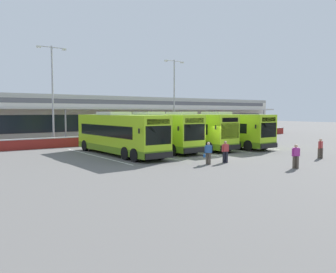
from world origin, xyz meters
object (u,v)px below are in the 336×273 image
(pedestrian_child, at_px, (225,151))
(coach_bus_centre, at_px, (187,131))
(coach_bus_right_centre, at_px, (223,130))
(pedestrian_in_dark_coat, at_px, (320,148))
(lamp_post_centre, at_px, (174,94))
(pedestrian_with_handbag, at_px, (208,153))
(coach_bus_leftmost, at_px, (119,135))
(lamp_post_west, at_px, (53,89))
(coach_bus_left_centre, at_px, (154,132))
(pedestrian_near_bin, at_px, (296,156))

(pedestrian_child, bearing_deg, coach_bus_centre, 65.98)
(coach_bus_right_centre, height_order, pedestrian_in_dark_coat, coach_bus_right_centre)
(lamp_post_centre, bearing_deg, pedestrian_with_handbag, -121.39)
(coach_bus_leftmost, distance_m, lamp_post_west, 12.62)
(pedestrian_child, bearing_deg, coach_bus_left_centre, 87.68)
(pedestrian_in_dark_coat, bearing_deg, lamp_post_west, 120.90)
(lamp_post_west, bearing_deg, pedestrian_in_dark_coat, -59.10)
(coach_bus_left_centre, relative_size, lamp_post_centre, 1.11)
(coach_bus_leftmost, relative_size, coach_bus_left_centre, 1.00)
(coach_bus_leftmost, xyz_separation_m, pedestrian_child, (4.11, -8.88, -0.91))
(coach_bus_centre, height_order, lamp_post_centre, lamp_post_centre)
(pedestrian_with_handbag, height_order, pedestrian_in_dark_coat, same)
(coach_bus_right_centre, xyz_separation_m, lamp_post_centre, (2.45, 11.95, 4.50))
(coach_bus_left_centre, relative_size, lamp_post_west, 1.11)
(coach_bus_leftmost, bearing_deg, lamp_post_centre, 38.07)
(coach_bus_left_centre, bearing_deg, lamp_post_west, 122.07)
(coach_bus_leftmost, relative_size, pedestrian_near_bin, 7.52)
(pedestrian_in_dark_coat, relative_size, pedestrian_child, 1.00)
(coach_bus_right_centre, distance_m, pedestrian_in_dark_coat, 11.66)
(coach_bus_left_centre, height_order, lamp_post_west, lamp_post_west)
(coach_bus_centre, bearing_deg, coach_bus_right_centre, -14.54)
(coach_bus_leftmost, height_order, lamp_post_west, lamp_post_west)
(coach_bus_centre, xyz_separation_m, pedestrian_child, (-4.35, -9.77, -0.91))
(lamp_post_west, bearing_deg, coach_bus_left_centre, -57.93)
(pedestrian_child, bearing_deg, pedestrian_near_bin, -67.57)
(coach_bus_left_centre, distance_m, lamp_post_west, 13.09)
(coach_bus_left_centre, relative_size, pedestrian_near_bin, 7.52)
(coach_bus_centre, relative_size, coach_bus_right_centre, 1.00)
(coach_bus_leftmost, bearing_deg, pedestrian_child, -65.19)
(coach_bus_leftmost, distance_m, lamp_post_centre, 19.61)
(pedestrian_child, height_order, pedestrian_near_bin, same)
(pedestrian_in_dark_coat, bearing_deg, pedestrian_near_bin, -164.08)
(lamp_post_centre, bearing_deg, lamp_post_west, -179.49)
(pedestrian_near_bin, relative_size, lamp_post_centre, 0.15)
(pedestrian_with_handbag, height_order, lamp_post_centre, lamp_post_centre)
(pedestrian_in_dark_coat, relative_size, lamp_post_centre, 0.15)
(pedestrian_with_handbag, relative_size, lamp_post_centre, 0.15)
(coach_bus_leftmost, relative_size, coach_bus_right_centre, 1.00)
(coach_bus_centre, xyz_separation_m, lamp_post_west, (-10.47, 10.73, 4.50))
(pedestrian_in_dark_coat, bearing_deg, coach_bus_centre, 105.61)
(pedestrian_with_handbag, bearing_deg, coach_bus_leftmost, 106.08)
(coach_bus_leftmost, height_order, pedestrian_in_dark_coat, coach_bus_leftmost)
(lamp_post_west, bearing_deg, lamp_post_centre, 0.51)
(pedestrian_child, height_order, lamp_post_centre, lamp_post_centre)
(coach_bus_left_centre, height_order, coach_bus_centre, same)
(coach_bus_right_centre, xyz_separation_m, pedestrian_with_handbag, (-10.05, -8.55, -0.93))
(coach_bus_centre, bearing_deg, coach_bus_leftmost, -174.03)
(coach_bus_leftmost, xyz_separation_m, coach_bus_right_centre, (12.57, -0.18, 0.00))
(coach_bus_left_centre, bearing_deg, pedestrian_child, -92.32)
(pedestrian_in_dark_coat, bearing_deg, lamp_post_centre, 82.69)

